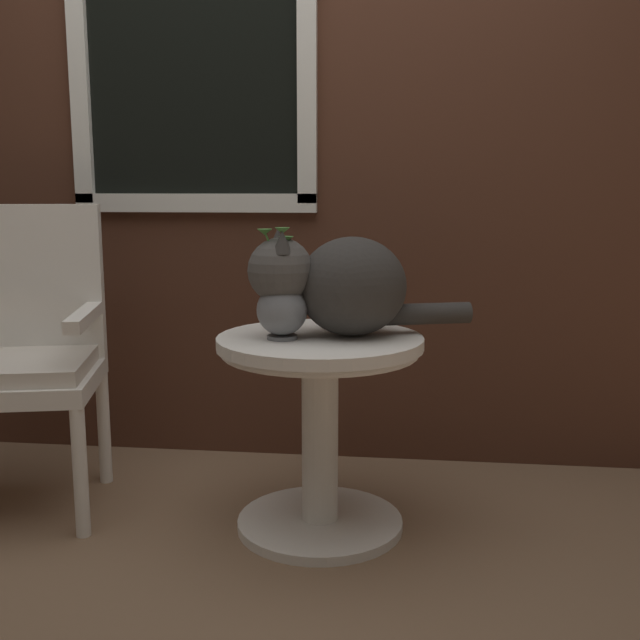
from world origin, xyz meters
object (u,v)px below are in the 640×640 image
at_px(wicker_chair, 17,344).
at_px(wicker_side_table, 320,402).
at_px(pewter_vase_with_ivy, 282,304).
at_px(cat, 340,284).

bearing_deg(wicker_chair, wicker_side_table, -4.75).
bearing_deg(wicker_chair, pewter_vase_with_ivy, -8.56).
height_order(cat, pewter_vase_with_ivy, pewter_vase_with_ivy).
height_order(wicker_chair, cat, wicker_chair).
xyz_separation_m(wicker_chair, pewter_vase_with_ivy, (0.90, -0.14, 0.17)).
relative_size(wicker_side_table, pewter_vase_with_ivy, 1.90).
height_order(wicker_side_table, pewter_vase_with_ivy, pewter_vase_with_ivy).
relative_size(wicker_side_table, cat, 0.93).
bearing_deg(cat, wicker_chair, 176.52).
height_order(wicker_side_table, wicker_chair, wicker_chair).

